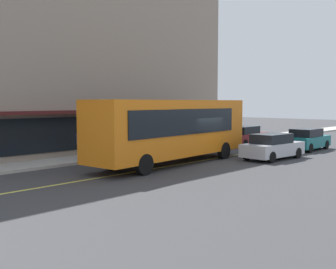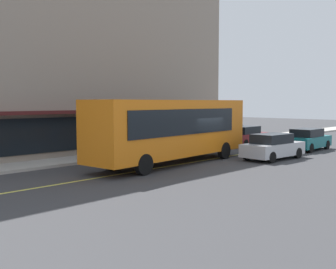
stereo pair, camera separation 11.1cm
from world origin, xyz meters
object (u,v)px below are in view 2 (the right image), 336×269
Objects in this scene: car_teal at (307,140)px; car_silver at (273,147)px; bus at (173,128)px; pedestrian_waiting at (80,141)px; car_maroon at (245,136)px.

car_silver is at bearing -174.52° from car_teal.
bus reaches higher than pedestrian_waiting.
pedestrian_waiting is (-14.27, 6.98, 0.42)m from car_teal.
car_teal is at bearing -12.44° from bus.
car_maroon and car_teal have the same top height.
car_maroon is 0.99× the size of car_silver.
bus is 2.59× the size of car_maroon.
car_silver is at bearing -29.36° from bus.
car_maroon is 4.81m from car_teal.
pedestrian_waiting reaches higher than car_maroon.
car_maroon is 13.88m from pedestrian_waiting.
car_maroon is (10.70, 2.29, -1.24)m from bus.
car_silver is 2.61× the size of pedestrian_waiting.
bus is 11.61m from car_teal.
pedestrian_waiting is (-8.41, 7.54, 0.42)m from car_silver.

